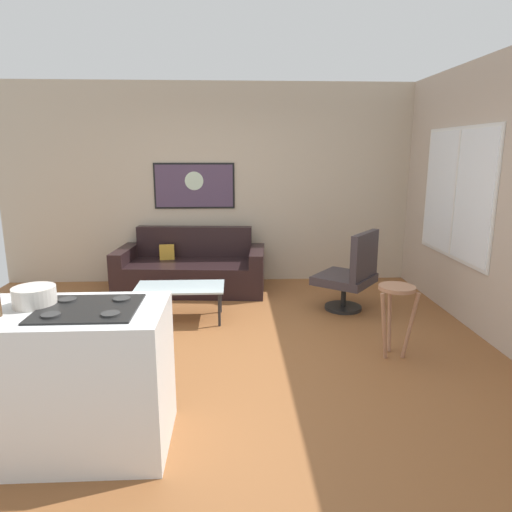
{
  "coord_description": "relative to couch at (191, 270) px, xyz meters",
  "views": [
    {
      "loc": [
        0.07,
        -4.21,
        1.87
      ],
      "look_at": [
        0.32,
        0.9,
        0.7
      ],
      "focal_mm": 32.33,
      "sensor_mm": 36.0,
      "label": 1
    }
  ],
  "objects": [
    {
      "name": "ground",
      "position": [
        0.51,
        -1.92,
        -0.3
      ],
      "size": [
        6.4,
        6.4,
        0.04
      ],
      "primitive_type": "cube",
      "color": "brown"
    },
    {
      "name": "back_wall",
      "position": [
        0.51,
        0.5,
        1.12
      ],
      "size": [
        6.4,
        0.05,
        2.8
      ],
      "primitive_type": "cube",
      "color": "#BCAB93",
      "rests_on": "ground"
    },
    {
      "name": "right_wall",
      "position": [
        3.14,
        -1.62,
        1.12
      ],
      "size": [
        0.05,
        6.4,
        2.8
      ],
      "primitive_type": "cube",
      "color": "#BBA794",
      "rests_on": "ground"
    },
    {
      "name": "couch",
      "position": [
        0.0,
        0.0,
        0.0
      ],
      "size": [
        2.04,
        1.03,
        0.83
      ],
      "color": "black",
      "rests_on": "ground"
    },
    {
      "name": "coffee_table",
      "position": [
        -0.03,
        -1.16,
        0.08
      ],
      "size": [
        0.98,
        0.52,
        0.39
      ],
      "color": "silver",
      "rests_on": "ground"
    },
    {
      "name": "armchair",
      "position": [
        1.96,
        -0.95,
        0.18
      ],
      "size": [
        0.87,
        0.87,
        0.96
      ],
      "color": "black",
      "rests_on": "ground"
    },
    {
      "name": "bar_stool",
      "position": [
        2.05,
        -2.21,
        0.25
      ],
      "size": [
        0.38,
        0.37,
        0.68
      ],
      "color": "#A16F52",
      "rests_on": "ground"
    },
    {
      "name": "kitchen_counter",
      "position": [
        -0.56,
        -3.42,
        0.19
      ],
      "size": [
        1.43,
        0.71,
        0.95
      ],
      "color": "white",
      "rests_on": "ground"
    },
    {
      "name": "mixing_bowl",
      "position": [
        -0.66,
        -3.34,
        0.71
      ],
      "size": [
        0.26,
        0.26,
        0.12
      ],
      "color": "silver",
      "rests_on": "kitchen_counter"
    },
    {
      "name": "wall_painting",
      "position": [
        0.03,
        0.46,
        1.11
      ],
      "size": [
        1.13,
        0.03,
        0.64
      ],
      "color": "black"
    },
    {
      "name": "window",
      "position": [
        3.1,
        -1.02,
        1.12
      ],
      "size": [
        0.03,
        1.62,
        1.48
      ],
      "color": "silver"
    }
  ]
}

